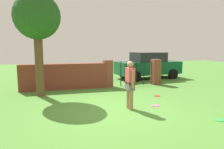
% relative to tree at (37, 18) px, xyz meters
% --- Properties ---
extents(ground_plane, '(40.00, 40.00, 0.00)m').
position_rel_tree_xyz_m(ground_plane, '(2.56, -2.70, -3.23)').
color(ground_plane, '#4C8433').
extents(brick_wall, '(4.21, 0.50, 1.26)m').
position_rel_tree_xyz_m(brick_wall, '(1.06, 1.20, -2.60)').
color(brick_wall, brown).
rests_on(brick_wall, ground).
extents(tree, '(1.90, 1.90, 4.27)m').
position_rel_tree_xyz_m(tree, '(0.00, 0.00, 0.00)').
color(tree, brown).
rests_on(tree, ground).
extents(person, '(0.23, 0.54, 1.62)m').
position_rel_tree_xyz_m(person, '(3.05, -2.75, -2.33)').
color(person, '#9E704C').
rests_on(person, ground).
extents(fence_gate, '(3.19, 0.44, 1.40)m').
position_rel_tree_xyz_m(fence_gate, '(4.64, 1.20, -2.53)').
color(fence_gate, brown).
rests_on(fence_gate, ground).
extents(car, '(4.36, 2.29, 1.72)m').
position_rel_tree_xyz_m(car, '(6.50, 3.24, -2.37)').
color(car, '#0C4C2D').
rests_on(car, ground).
extents(frisbee_green, '(0.27, 0.27, 0.02)m').
position_rel_tree_xyz_m(frisbee_green, '(5.17, -4.44, -3.22)').
color(frisbee_green, green).
rests_on(frisbee_green, ground).
extents(frisbee_red, '(0.27, 0.27, 0.02)m').
position_rel_tree_xyz_m(frisbee_red, '(4.79, -1.35, -3.22)').
color(frisbee_red, red).
rests_on(frisbee_red, ground).
extents(frisbee_pink, '(0.27, 0.27, 0.02)m').
position_rel_tree_xyz_m(frisbee_pink, '(4.05, -2.66, -3.22)').
color(frisbee_pink, pink).
rests_on(frisbee_pink, ground).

